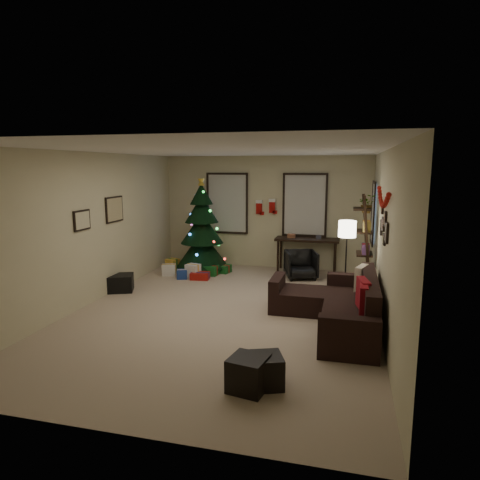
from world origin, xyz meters
name	(u,v)px	position (x,y,z in m)	size (l,w,h in m)	color
floor	(226,312)	(0.00, 0.00, 0.00)	(7.00, 7.00, 0.00)	tan
ceiling	(225,150)	(0.00, 0.00, 2.70)	(7.00, 7.00, 0.00)	white
wall_back	(265,212)	(0.00, 3.50, 1.35)	(5.00, 5.00, 0.00)	beige
wall_front	(113,294)	(0.00, -3.50, 1.35)	(5.00, 5.00, 0.00)	beige
wall_left	(91,228)	(-2.50, 0.00, 1.35)	(7.00, 7.00, 0.00)	beige
wall_right	(384,240)	(2.50, 0.00, 1.35)	(7.00, 7.00, 0.00)	beige
window_back_left	(227,203)	(-0.95, 3.47, 1.55)	(1.05, 0.06, 1.50)	#728CB2
window_back_right	(305,205)	(0.95, 3.47, 1.55)	(1.05, 0.06, 1.50)	#728CB2
window_right_wall	(374,213)	(2.47, 2.55, 1.50)	(0.06, 0.90, 1.30)	#728CB2
christmas_tree	(202,232)	(-1.36, 2.71, 0.93)	(1.21, 1.21, 2.25)	black
presents	(193,270)	(-1.41, 2.23, 0.12)	(1.50, 1.01, 0.30)	#14591E
sofa	(339,307)	(1.87, -0.10, 0.27)	(1.70, 2.48, 0.82)	black
pillow_red_a	(364,299)	(2.21, -0.77, 0.64)	(0.11, 0.41, 0.41)	maroon
pillow_red_b	(363,294)	(2.21, -0.54, 0.64)	(0.12, 0.43, 0.43)	maroon
pillow_cream	(361,278)	(2.21, 0.45, 0.63)	(0.11, 0.40, 0.40)	beige
ottoman_near	(248,374)	(0.96, -2.42, 0.19)	(0.40, 0.40, 0.38)	black
ottoman_far	(265,371)	(1.12, -2.29, 0.18)	(0.38, 0.38, 0.36)	black
desk	(307,242)	(1.05, 3.22, 0.70)	(1.47, 0.53, 0.79)	black
desk_chair	(301,264)	(0.99, 2.57, 0.31)	(0.61, 0.57, 0.63)	black
bookshelf	(365,247)	(2.30, 1.63, 0.93)	(0.30, 0.56, 1.93)	black
potted_plant	(367,201)	(2.30, 1.81, 1.80)	(0.42, 0.36, 0.47)	#4C4C4C
floor_lamp	(347,234)	(1.95, 1.15, 1.24)	(0.31, 0.31, 1.49)	black
art_map	(114,209)	(-2.48, 0.78, 1.62)	(0.04, 0.60, 0.50)	black
art_abstract	(82,220)	(-2.48, -0.29, 1.53)	(0.04, 0.45, 0.35)	black
gallery	(384,226)	(2.48, -0.07, 1.57)	(0.03, 1.25, 0.54)	black
garland	(383,198)	(2.45, 0.03, 1.99)	(0.08, 1.90, 0.30)	#A5140C
stocking_left	(259,207)	(-0.14, 3.47, 1.48)	(0.20, 0.05, 0.36)	#990F0C
stocking_right	(272,206)	(0.19, 3.41, 1.52)	(0.20, 0.05, 0.36)	#990F0C
storage_bin	(116,283)	(-2.46, 0.66, 0.17)	(0.66, 0.44, 0.33)	black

